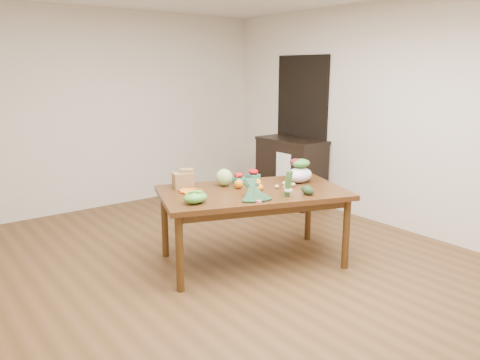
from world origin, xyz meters
TOP-DOWN VIEW (x-y plane):
  - floor at (0.00, 0.00)m, footprint 6.00×6.00m
  - room_walls at (0.00, 0.00)m, footprint 5.02×6.02m
  - dining_table at (0.42, 0.16)m, footprint 2.02×1.54m
  - doorway_dark at (2.48, 1.60)m, footprint 0.02×1.00m
  - cabinet at (2.22, 1.52)m, footprint 0.52×1.02m
  - dish_towel at (1.96, 1.40)m, footprint 0.02×0.28m
  - paper_bag at (-0.07, 0.67)m, footprint 0.32×0.29m
  - cabbage at (0.30, 0.48)m, footprint 0.17×0.17m
  - strawberry_basket_a at (0.49, 0.48)m, footprint 0.12×0.12m
  - strawberry_basket_b at (0.68, 0.48)m, footprint 0.14×0.14m
  - orange_a at (0.36, 0.30)m, footprint 0.09×0.09m
  - orange_b at (0.53, 0.24)m, footprint 0.09×0.09m
  - orange_c at (0.54, 0.25)m, footprint 0.09×0.09m
  - mandarin_cluster at (0.47, 0.16)m, footprint 0.23×0.23m
  - carrots at (-0.09, 0.45)m, footprint 0.29×0.30m
  - snap_pea_bag at (-0.27, 0.12)m, footprint 0.23×0.17m
  - kale_bunch at (0.23, -0.12)m, footprint 0.44×0.48m
  - asparagus_bundle at (0.53, -0.22)m, footprint 0.11×0.14m
  - potato_a at (0.65, 0.07)m, footprint 0.05×0.04m
  - potato_b at (0.71, 0.01)m, footprint 0.05×0.04m
  - potato_c at (0.84, 0.04)m, footprint 0.05×0.04m
  - potato_d at (0.80, 0.11)m, footprint 0.06×0.05m
  - potato_e at (0.83, 0.03)m, footprint 0.05×0.05m
  - avocado_a at (0.73, -0.29)m, footprint 0.10×0.13m
  - avocado_b at (0.76, -0.25)m, footprint 0.11×0.14m
  - salad_bag at (1.02, 0.12)m, footprint 0.35×0.30m

SIDE VIEW (x-z plane):
  - floor at x=0.00m, z-range 0.00..0.00m
  - dining_table at x=0.42m, z-range 0.00..0.75m
  - cabinet at x=2.22m, z-range 0.00..0.94m
  - dish_towel at x=1.96m, z-range 0.33..0.78m
  - carrots at x=-0.09m, z-range 0.75..0.78m
  - potato_c at x=0.84m, z-range 0.75..0.79m
  - potato_a at x=0.65m, z-range 0.75..0.79m
  - potato_b at x=0.71m, z-range 0.75..0.79m
  - potato_e at x=0.83m, z-range 0.75..0.79m
  - potato_d at x=0.80m, z-range 0.75..0.80m
  - avocado_a at x=0.73m, z-range 0.75..0.82m
  - avocado_b at x=0.76m, z-range 0.75..0.83m
  - mandarin_cluster at x=0.47m, z-range 0.75..0.83m
  - orange_b at x=0.53m, z-range 0.75..0.84m
  - orange_c at x=0.54m, z-range 0.75..0.84m
  - strawberry_basket_a at x=0.49m, z-range 0.75..0.84m
  - orange_a at x=0.36m, z-range 0.75..0.84m
  - strawberry_basket_b at x=0.68m, z-range 0.75..0.85m
  - snap_pea_bag at x=-0.27m, z-range 0.75..0.85m
  - kale_bunch at x=0.23m, z-range 0.75..0.91m
  - cabbage at x=0.30m, z-range 0.75..0.92m
  - paper_bag at x=-0.07m, z-range 0.75..0.93m
  - salad_bag at x=1.02m, z-range 0.75..0.97m
  - asparagus_bundle at x=0.53m, z-range 0.75..1.00m
  - doorway_dark at x=2.48m, z-range 0.00..2.10m
  - room_walls at x=0.00m, z-range 0.00..2.70m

